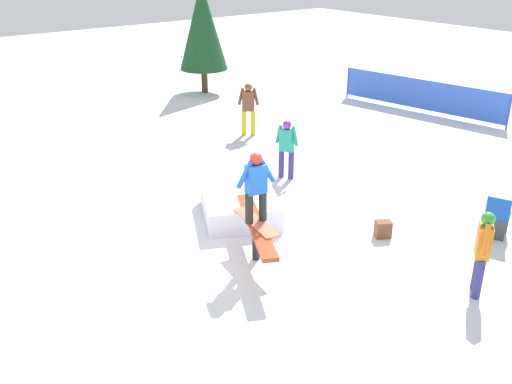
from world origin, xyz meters
name	(u,v)px	position (x,y,z in m)	size (l,w,h in m)	color
ground_plane	(256,259)	(0.00, 0.00, 0.00)	(60.00, 60.00, 0.00)	white
rail_feature	(256,228)	(0.00, 0.00, 0.63)	(2.38, 1.38, 0.74)	black
snow_kicker_ramp	(240,205)	(-1.60, 0.80, 0.25)	(1.80, 1.50, 0.50)	white
main_rider_on_rail	(256,189)	(0.00, 0.00, 1.40)	(1.33, 0.76, 1.33)	#DE674E
bystander_teal	(287,146)	(-2.64, 2.95, 0.82)	(0.55, 0.36, 1.46)	navy
bystander_brown	(248,106)	(-5.88, 4.24, 0.88)	(0.48, 0.54, 1.56)	gold
bystander_orange	(483,249)	(3.08, 2.20, 0.83)	(0.45, 0.58, 1.48)	navy
folding_chair	(497,218)	(2.18, 4.24, 0.41)	(0.57, 0.57, 0.88)	#3F3F44
backpack_on_snow	(383,229)	(0.85, 2.48, 0.17)	(0.30, 0.22, 0.34)	brown
safety_fence	(421,94)	(-4.36, 10.35, 0.60)	(5.83, 1.08, 1.10)	blue
pine_tree_far	(203,26)	(-11.09, 6.06, 2.47)	(1.79, 1.79, 4.06)	#4C331E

